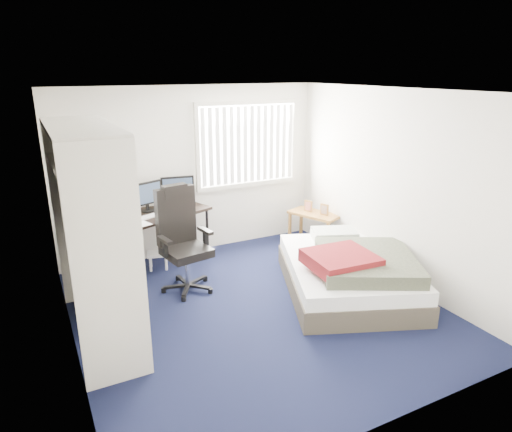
{
  "coord_description": "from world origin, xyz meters",
  "views": [
    {
      "loc": [
        -2.19,
        -4.27,
        2.72
      ],
      "look_at": [
        0.2,
        0.4,
        1.02
      ],
      "focal_mm": 32.0,
      "sensor_mm": 36.0,
      "label": 1
    }
  ],
  "objects_px": {
    "office_chair": "(183,250)",
    "desk": "(149,212)",
    "nightstand": "(314,217)",
    "bed": "(349,271)"
  },
  "relations": [
    {
      "from": "desk",
      "to": "office_chair",
      "type": "height_order",
      "value": "office_chair"
    },
    {
      "from": "desk",
      "to": "nightstand",
      "type": "distance_m",
      "value": 2.57
    },
    {
      "from": "desk",
      "to": "nightstand",
      "type": "xyz_separation_m",
      "value": [
        2.52,
        -0.35,
        -0.34
      ]
    },
    {
      "from": "office_chair",
      "to": "bed",
      "type": "xyz_separation_m",
      "value": [
        1.81,
        -1.08,
        -0.24
      ]
    },
    {
      "from": "desk",
      "to": "bed",
      "type": "xyz_separation_m",
      "value": [
        2.02,
        -1.89,
        -0.54
      ]
    },
    {
      "from": "desk",
      "to": "office_chair",
      "type": "xyz_separation_m",
      "value": [
        0.2,
        -0.81,
        -0.31
      ]
    },
    {
      "from": "nightstand",
      "to": "office_chair",
      "type": "bearing_deg",
      "value": -168.7
    },
    {
      "from": "office_chair",
      "to": "nightstand",
      "type": "xyz_separation_m",
      "value": [
        2.32,
        0.46,
        -0.03
      ]
    },
    {
      "from": "office_chair",
      "to": "desk",
      "type": "bearing_deg",
      "value": 104.11
    },
    {
      "from": "desk",
      "to": "nightstand",
      "type": "relative_size",
      "value": 2.02
    }
  ]
}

